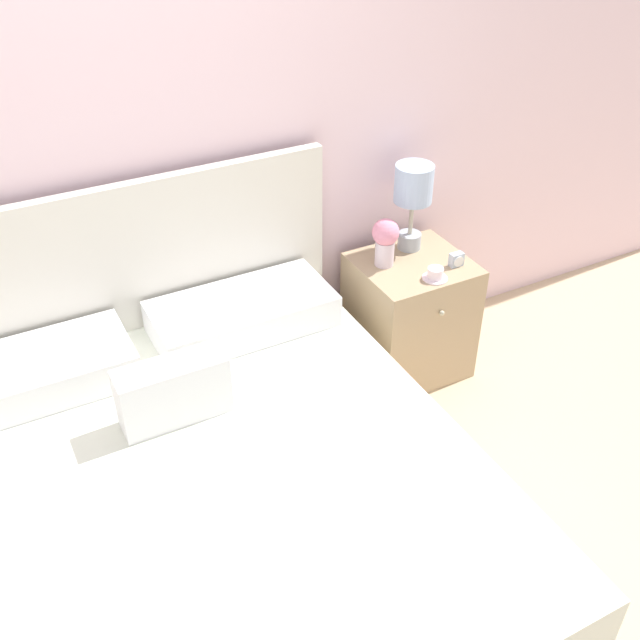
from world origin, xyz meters
TOP-DOWN VIEW (x-y plane):
  - ground_plane at (0.00, 0.00)m, footprint 12.00×12.00m
  - wall_back at (0.00, 0.07)m, footprint 8.00×0.06m
  - bed at (0.00, -0.91)m, footprint 1.82×1.98m
  - nightstand at (1.28, -0.25)m, footprint 0.51×0.49m
  - table_lamp at (1.33, -0.13)m, footprint 0.18×0.18m
  - flower_vase at (1.15, -0.20)m, footprint 0.12×0.12m
  - teacup at (1.28, -0.41)m, footprint 0.11×0.11m
  - alarm_clock at (1.43, -0.37)m, footprint 0.06×0.04m

SIDE VIEW (x-z plane):
  - ground_plane at x=0.00m, z-range 0.00..0.00m
  - bed at x=0.00m, z-range -0.29..0.87m
  - nightstand at x=1.28m, z-range 0.00..0.60m
  - teacup at x=1.28m, z-range 0.60..0.65m
  - alarm_clock at x=1.43m, z-range 0.60..0.66m
  - flower_vase at x=1.15m, z-range 0.62..0.85m
  - table_lamp at x=1.33m, z-range 0.68..1.09m
  - wall_back at x=0.00m, z-range 0.00..2.60m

